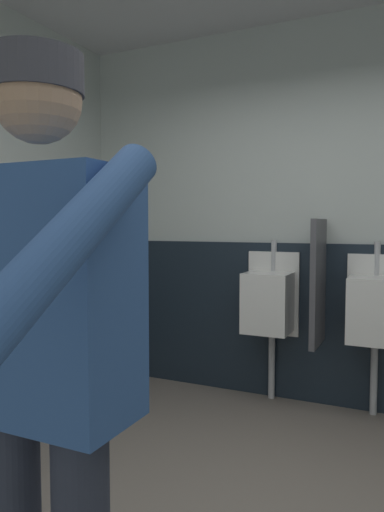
{
  "coord_description": "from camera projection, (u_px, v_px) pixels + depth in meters",
  "views": [
    {
      "loc": [
        0.58,
        -1.77,
        1.36
      ],
      "look_at": [
        -0.12,
        -0.28,
        1.25
      ],
      "focal_mm": 33.38,
      "sensor_mm": 36.0,
      "label": 1
    }
  ],
  "objects": [
    {
      "name": "wall_back",
      "position": [
        332.0,
        213.0,
        3.58
      ],
      "size": [
        4.73,
        0.12,
        2.89
      ],
      "primitive_type": "cube",
      "color": "silver",
      "rests_on": "ground_plane"
    },
    {
      "name": "wainscot_band_back",
      "position": [
        329.0,
        325.0,
        3.57
      ],
      "size": [
        4.13,
        0.03,
        1.22
      ],
      "primitive_type": "cube",
      "color": "#19232D",
      "rests_on": "ground_plane"
    },
    {
      "name": "urinal_left",
      "position": [
        269.0,
        302.0,
        3.6
      ],
      "size": [
        0.4,
        0.34,
        1.24
      ],
      "color": "white",
      "rests_on": "ground_plane"
    },
    {
      "name": "urinal_middle",
      "position": [
        375.0,
        309.0,
        3.28
      ],
      "size": [
        0.4,
        0.34,
        1.24
      ],
      "color": "white",
      "rests_on": "ground_plane"
    },
    {
      "name": "privacy_divider_panel",
      "position": [
        318.0,
        282.0,
        3.37
      ],
      "size": [
        0.04,
        0.4,
        0.9
      ],
      "primitive_type": "cube",
      "color": "#4C4C51"
    },
    {
      "name": "person",
      "position": [
        40.0,
        354.0,
        1.16
      ],
      "size": [
        0.68,
        0.6,
        1.76
      ],
      "color": "#2D3342",
      "rests_on": "ground_plane"
    }
  ]
}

